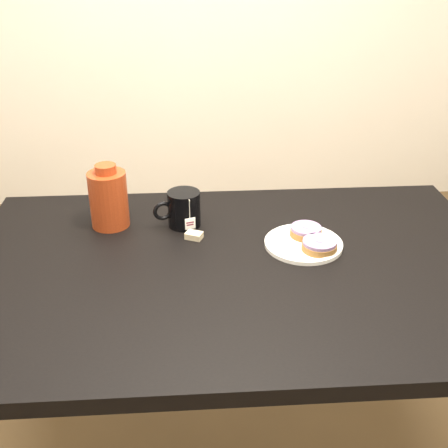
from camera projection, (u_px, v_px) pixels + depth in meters
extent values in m
cube|color=black|center=(236.00, 270.00, 1.44)|extent=(1.40, 0.90, 0.04)
cylinder|color=black|center=(40.00, 308.00, 1.93)|extent=(0.06, 0.06, 0.71)
cylinder|color=black|center=(404.00, 294.00, 2.00)|extent=(0.06, 0.06, 0.71)
cylinder|color=white|center=(303.00, 244.00, 1.51)|extent=(0.21, 0.21, 0.01)
torus|color=white|center=(304.00, 242.00, 1.51)|extent=(0.21, 0.21, 0.01)
cylinder|color=brown|center=(306.00, 232.00, 1.54)|extent=(0.10, 0.10, 0.02)
cylinder|color=gray|center=(306.00, 228.00, 1.53)|extent=(0.09, 0.09, 0.01)
cylinder|color=brown|center=(319.00, 247.00, 1.47)|extent=(0.11, 0.11, 0.02)
cylinder|color=gray|center=(320.00, 242.00, 1.46)|extent=(0.11, 0.11, 0.01)
cylinder|color=black|center=(184.00, 209.00, 1.60)|extent=(0.12, 0.12, 0.10)
cylinder|color=black|center=(184.00, 195.00, 1.58)|extent=(0.08, 0.08, 0.00)
torus|color=black|center=(163.00, 211.00, 1.58)|extent=(0.06, 0.03, 0.06)
cylinder|color=beige|center=(190.00, 209.00, 1.55)|extent=(0.00, 0.00, 0.06)
cube|color=white|center=(190.00, 223.00, 1.57)|extent=(0.03, 0.01, 0.03)
cube|color=#C6B793|center=(194.00, 235.00, 1.55)|extent=(0.05, 0.05, 0.02)
cylinder|color=maroon|center=(109.00, 199.00, 1.59)|extent=(0.13, 0.13, 0.16)
cylinder|color=maroon|center=(105.00, 169.00, 1.54)|extent=(0.06, 0.06, 0.02)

